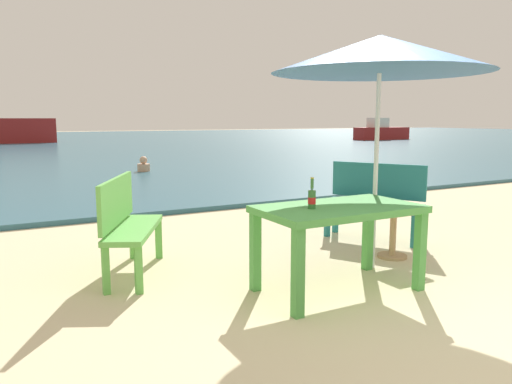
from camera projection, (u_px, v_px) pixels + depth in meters
The scene contains 10 objects.
ground_plane at pixel (474, 320), 3.71m from camera, with size 120.00×120.00×0.00m, color beige.
sea_water at pixel (49, 143), 29.80m from camera, with size 120.00×50.00×0.08m, color #2D6075.
picnic_table_green at pixel (339, 218), 4.25m from camera, with size 1.40×0.80×0.76m.
beer_bottle_amber at pixel (312, 198), 4.08m from camera, with size 0.07×0.07×0.26m.
patio_umbrella at pixel (380, 54), 4.69m from camera, with size 2.10×2.10×2.30m.
side_table_wood at pixel (393, 226), 5.32m from camera, with size 0.44×0.44×0.54m.
bench_teal_center at pixel (375, 196), 6.14m from camera, with size 0.92×1.22×0.95m.
bench_green_left at pixel (127, 220), 4.71m from camera, with size 0.85×1.24×0.95m.
swimmer_person at pixel (144, 165), 13.38m from camera, with size 0.34×0.34×0.41m.
boat_cargo_ship at pixel (381, 132), 33.60m from camera, with size 4.08×1.11×1.48m.
Camera 1 is at (-3.13, -2.31, 1.51)m, focal length 34.35 mm.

